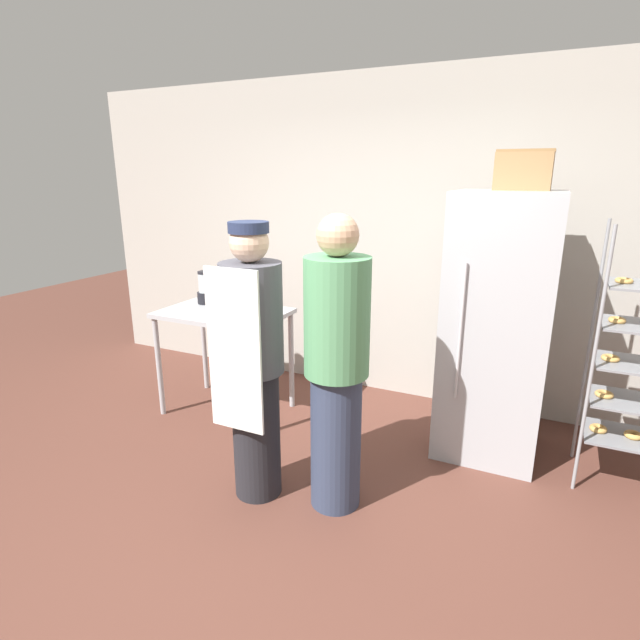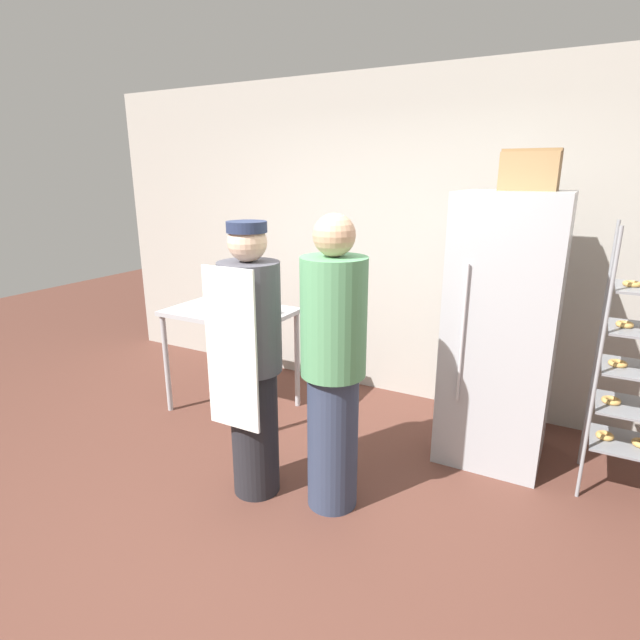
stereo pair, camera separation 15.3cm
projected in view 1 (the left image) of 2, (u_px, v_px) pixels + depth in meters
The scene contains 9 objects.
ground_plane at pixel (275, 534), 2.81m from camera, with size 14.00×14.00×0.00m, color brown.
back_wall at pixel (399, 242), 4.34m from camera, with size 6.40×0.12×2.77m, color #ADA89E.
refrigerator at pixel (497, 329), 3.44m from camera, with size 0.68×0.69×1.85m.
prep_counter at pixel (224, 324), 4.09m from camera, with size 1.00×0.67×0.88m.
donut_box at pixel (234, 313), 3.82m from camera, with size 0.27×0.20×0.24m.
blender_pitcher at pixel (206, 289), 4.27m from camera, with size 0.15×0.15×0.28m.
cardboard_storage_box at pixel (524, 171), 3.20m from camera, with size 0.35×0.26×0.25m.
person_baker at pixel (253, 361), 2.95m from camera, with size 0.36×0.38×1.70m.
person_customer at pixel (336, 366), 2.84m from camera, with size 0.37×0.37×1.76m.
Camera 1 is at (1.23, -2.02, 1.95)m, focal length 28.00 mm.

